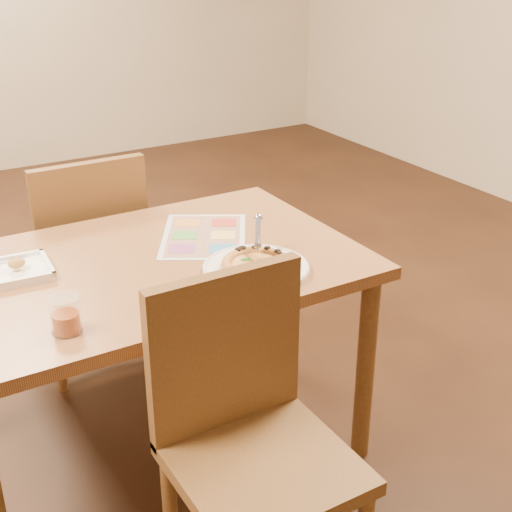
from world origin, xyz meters
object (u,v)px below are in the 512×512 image
appetizer_tray (2,274)px  chair_far (87,241)px  chair_near (244,407)px  menu (204,236)px  plate (256,269)px  dining_table (148,287)px  glass_tumbler (66,317)px  pizza_cutter (258,236)px  pizza (256,264)px

appetizer_tray → chair_far: bearing=50.5°
chair_near → menu: size_ratio=1.24×
chair_near → chair_far: bearing=90.0°
plate → menu: bearing=92.6°
plate → menu: 0.31m
chair_near → appetizer_tray: bearing=119.2°
dining_table → appetizer_tray: appetizer_tray is taller
dining_table → appetizer_tray: 0.43m
chair_near → glass_tumbler: bearing=136.1°
chair_far → appetizer_tray: 0.65m
chair_far → glass_tumbler: (-0.33, -0.89, 0.20)m
pizza_cutter → chair_near: bearing=176.8°
menu → pizza: bearing=-88.3°
chair_near → pizza: bearing=55.5°
plate → chair_far: bearing=107.3°
pizza → chair_far: bearing=106.9°
chair_far → pizza: (0.25, -0.84, 0.18)m
dining_table → appetizer_tray: (-0.40, 0.11, 0.10)m
pizza → pizza_cutter: (0.04, 0.06, 0.06)m
pizza → glass_tumbler: size_ratio=2.10×
chair_near → plate: chair_near is taller
chair_far → appetizer_tray: bearing=50.5°
chair_near → appetizer_tray: (-0.40, 0.72, 0.17)m
dining_table → pizza: (0.25, -0.23, 0.11)m
pizza → plate: bearing=60.2°
chair_near → glass_tumbler: size_ratio=4.79×
glass_tumbler → menu: (0.57, 0.37, -0.04)m
dining_table → chair_far: bearing=90.0°
appetizer_tray → glass_tumbler: size_ratio=2.90×
appetizer_tray → menu: appetizer_tray is taller
dining_table → pizza_cutter: 0.38m
plate → dining_table: bearing=138.9°
dining_table → chair_near: (0.00, -0.60, -0.07)m
chair_far → plate: (0.26, -0.83, 0.16)m
pizza → dining_table: bearing=137.4°
glass_tumbler → menu: bearing=33.0°
dining_table → glass_tumbler: bearing=-139.4°
dining_table → plate: (0.26, -0.23, 0.09)m
dining_table → chair_near: chair_near is taller
dining_table → pizza_cutter: (0.29, -0.18, 0.17)m
glass_tumbler → chair_near: bearing=-43.9°
menu → glass_tumbler: bearing=-147.0°
appetizer_tray → menu: bearing=-2.3°
pizza → appetizer_tray: (-0.65, 0.35, -0.02)m
dining_table → glass_tumbler: (-0.33, -0.28, 0.13)m
dining_table → plate: bearing=-41.1°
pizza → glass_tumbler: bearing=-175.1°
glass_tumbler → pizza_cutter: bearing=9.7°
chair_near → plate: bearing=55.6°
dining_table → menu: menu is taller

